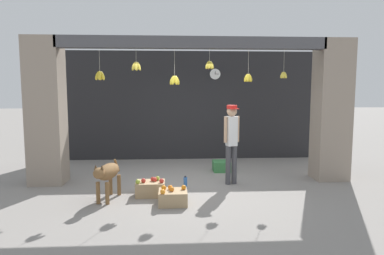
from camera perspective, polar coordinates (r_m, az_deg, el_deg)
name	(u,v)px	position (r m, az deg, el deg)	size (l,w,h in m)	color
ground_plane	(193,184)	(7.26, 0.19, -9.48)	(60.00, 60.00, 0.00)	gray
shop_back_wall	(187,106)	(9.72, -0.81, 3.66)	(7.40, 0.12, 3.05)	#232326
shop_pillar_left	(46,112)	(7.74, -23.14, 2.46)	(0.70, 0.60, 3.05)	gray
shop_pillar_right	(331,110)	(8.07, 22.22, 2.64)	(0.70, 0.60, 3.05)	gray
storefront_awning	(193,45)	(7.16, 0.10, 13.58)	(5.50, 0.29, 0.99)	#4C4C51
dog	(107,173)	(6.34, -13.91, -7.43)	(0.43, 1.01, 0.72)	brown
shopkeeper	(232,138)	(7.15, 6.61, -1.73)	(0.33, 0.29, 1.66)	#424247
fruit_crate_oranges	(173,197)	(6.04, -3.21, -11.48)	(0.49, 0.44, 0.32)	tan
fruit_crate_apples	(151,188)	(6.55, -6.93, -9.98)	(0.53, 0.41, 0.35)	tan
produce_box_green	(221,166)	(8.41, 4.92, -6.42)	(0.41, 0.44, 0.25)	#387A42
water_bottle	(185,183)	(6.90, -1.11, -9.23)	(0.07, 0.07, 0.27)	#2D60AD
wall_clock	(215,74)	(9.72, 3.87, 8.88)	(0.32, 0.03, 0.32)	black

